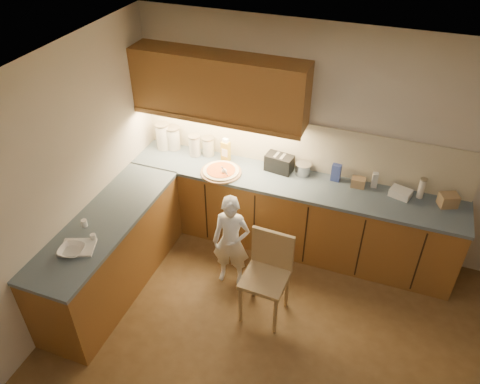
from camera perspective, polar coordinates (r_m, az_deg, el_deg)
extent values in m
plane|color=brown|center=(4.67, 4.37, -20.55)|extent=(4.50, 4.50, 0.00)
cube|color=beige|center=(5.22, 11.41, 5.74)|extent=(4.50, 0.04, 2.60)
cube|color=beige|center=(4.57, -22.87, -1.61)|extent=(0.04, 4.00, 2.60)
cube|color=white|center=(2.87, 6.76, 9.08)|extent=(4.50, 4.00, 0.04)
cube|color=brown|center=(5.52, 5.96, -2.69)|extent=(3.75, 0.60, 0.88)
cube|color=brown|center=(5.17, -15.35, -7.33)|extent=(0.60, 2.00, 0.88)
cube|color=#4A5C6A|center=(5.24, 6.27, 1.21)|extent=(3.77, 0.62, 0.04)
cube|color=#4A5C6A|center=(4.87, -16.20, -3.40)|extent=(0.62, 2.02, 0.04)
cube|color=black|center=(5.76, -9.62, -1.12)|extent=(0.02, 0.01, 0.80)
cube|color=black|center=(5.53, -4.15, -2.45)|extent=(0.02, 0.01, 0.80)
cube|color=black|center=(5.36, 1.74, -3.86)|extent=(0.02, 0.01, 0.80)
cube|color=black|center=(5.25, 7.97, -5.29)|extent=(0.02, 0.01, 0.80)
cube|color=black|center=(5.21, 14.42, -6.71)|extent=(0.02, 0.01, 0.80)
cube|color=black|center=(5.24, 20.91, -8.04)|extent=(0.02, 0.01, 0.80)
cube|color=beige|center=(5.31, 7.30, 5.61)|extent=(3.75, 0.02, 0.58)
cube|color=brown|center=(5.12, -2.62, 12.75)|extent=(1.95, 0.35, 0.70)
cube|color=brown|center=(5.13, -3.27, 8.42)|extent=(1.95, 0.02, 0.06)
cylinder|color=#A27A51|center=(5.32, -2.33, 2.44)|extent=(0.47, 0.47, 0.02)
cylinder|color=beige|center=(5.31, -2.33, 2.60)|extent=(0.41, 0.41, 0.02)
cylinder|color=#C94F1A|center=(5.31, -2.34, 2.71)|extent=(0.33, 0.33, 0.01)
sphere|color=white|center=(5.25, -1.93, 2.56)|extent=(0.06, 0.06, 0.06)
cylinder|color=white|center=(5.18, -1.78, 2.42)|extent=(0.08, 0.10, 0.19)
imported|color=white|center=(4.96, -1.07, -6.07)|extent=(0.43, 0.31, 1.11)
cylinder|color=tan|center=(4.78, 0.05, -13.56)|extent=(0.04, 0.04, 0.48)
cylinder|color=tan|center=(4.70, 4.31, -14.85)|extent=(0.04, 0.04, 0.48)
cylinder|color=tan|center=(5.01, 1.71, -10.60)|extent=(0.04, 0.04, 0.48)
cylinder|color=tan|center=(4.93, 5.75, -11.76)|extent=(0.04, 0.04, 0.48)
cube|color=tan|center=(4.66, 3.06, -10.54)|extent=(0.45, 0.45, 0.04)
cube|color=tan|center=(4.62, 4.01, -6.88)|extent=(0.43, 0.06, 0.43)
imported|color=white|center=(4.55, -19.82, -6.73)|extent=(0.26, 0.26, 0.06)
cylinder|color=silver|center=(5.78, -9.39, 6.63)|extent=(0.16, 0.16, 0.32)
cylinder|color=gray|center=(5.70, -9.55, 8.10)|extent=(0.17, 0.17, 0.02)
cylinder|color=white|center=(5.77, -8.11, 6.44)|extent=(0.16, 0.16, 0.27)
cylinder|color=gray|center=(5.70, -8.24, 7.71)|extent=(0.17, 0.17, 0.02)
cylinder|color=beige|center=(5.61, -5.55, 5.59)|extent=(0.13, 0.13, 0.25)
cylinder|color=tan|center=(5.54, -5.63, 6.76)|extent=(0.14, 0.14, 0.02)
cylinder|color=beige|center=(5.61, -3.90, 5.51)|extent=(0.14, 0.14, 0.22)
cylinder|color=gray|center=(5.55, -3.95, 6.56)|extent=(0.15, 0.15, 0.02)
cube|color=gold|center=(5.48, -1.76, 4.98)|extent=(0.11, 0.09, 0.25)
cube|color=white|center=(5.41, -1.79, 6.29)|extent=(0.07, 0.05, 0.04)
cube|color=black|center=(5.33, 4.80, 3.54)|extent=(0.33, 0.21, 0.20)
cube|color=#B6B6BB|center=(5.29, 4.48, 4.56)|extent=(0.05, 0.13, 0.00)
cube|color=#B6B6BB|center=(5.27, 5.24, 4.35)|extent=(0.05, 0.13, 0.00)
cylinder|color=#A2A2A6|center=(5.32, 7.70, 2.75)|extent=(0.17, 0.17, 0.13)
cylinder|color=#A2A2A6|center=(5.28, 7.76, 3.38)|extent=(0.18, 0.18, 0.01)
cube|color=#304091|center=(5.26, 11.64, 2.34)|extent=(0.10, 0.08, 0.20)
cube|color=tan|center=(5.24, 14.20, 1.14)|extent=(0.15, 0.11, 0.11)
cube|color=silver|center=(5.26, 16.10, 1.41)|extent=(0.07, 0.07, 0.18)
cube|color=silver|center=(5.23, 18.98, -0.10)|extent=(0.25, 0.20, 0.09)
cylinder|color=white|center=(5.24, 21.25, 0.39)|extent=(0.07, 0.07, 0.22)
cylinder|color=tan|center=(5.18, 21.53, 1.44)|extent=(0.08, 0.08, 0.02)
cube|color=tan|center=(5.25, 24.05, -0.91)|extent=(0.22, 0.20, 0.14)
cube|color=silver|center=(4.60, -19.16, -6.41)|extent=(0.37, 0.33, 0.02)
cylinder|color=white|center=(4.81, -18.46, -3.61)|extent=(0.06, 0.06, 0.07)
cylinder|color=white|center=(4.62, -17.45, -5.30)|extent=(0.06, 0.06, 0.07)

